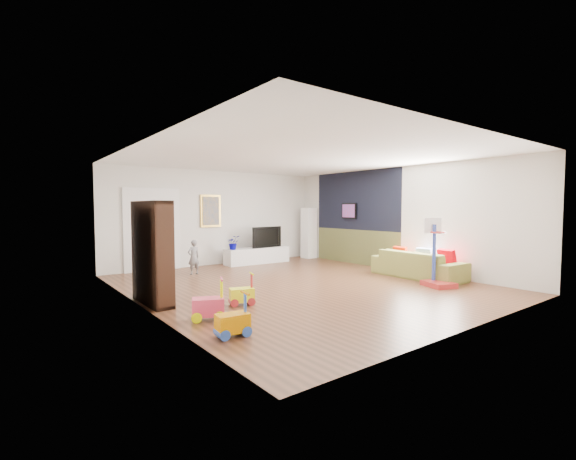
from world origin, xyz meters
TOP-DOWN VIEW (x-y plane):
  - floor at (0.00, 0.00)m, footprint 6.50×7.50m
  - ceiling at (0.00, 0.00)m, footprint 6.50×7.50m
  - wall_back at (0.00, 3.75)m, footprint 6.50×0.00m
  - wall_front at (0.00, -3.75)m, footprint 6.50×0.00m
  - wall_left at (-3.25, 0.00)m, footprint 0.00×7.50m
  - wall_right at (3.25, 0.00)m, footprint 0.00×7.50m
  - navy_accent at (3.23, 1.40)m, footprint 0.01×3.20m
  - olive_wainscot at (3.23, 1.40)m, footprint 0.01×3.20m
  - doorway at (-1.90, 3.71)m, footprint 1.45×0.06m
  - painting_back at (-0.25, 3.71)m, footprint 0.62×0.06m
  - artwork_right at (3.17, 1.60)m, footprint 0.04×0.56m
  - media_console at (0.99, 3.21)m, footprint 1.99×0.55m
  - tall_cabinet at (3.00, 3.22)m, footprint 0.40×0.40m
  - bookshelf at (-3.03, 0.25)m, footprint 0.35×1.21m
  - sofa at (2.73, -1.04)m, footprint 0.94×2.20m
  - basketball_hoop at (2.16, -1.94)m, footprint 0.66×0.73m
  - ride_on_yellow at (-1.87, -0.76)m, footprint 0.46×0.36m
  - ride_on_orange at (-2.77, -2.08)m, footprint 0.44×0.30m
  - ride_on_pink at (-2.70, -1.23)m, footprint 0.53×0.45m
  - child at (-1.29, 2.53)m, footprint 0.34×0.25m
  - tv at (1.26, 3.20)m, footprint 1.08×0.26m
  - vase_plant at (0.18, 3.18)m, footprint 0.43×0.40m
  - pillow_left at (2.93, -1.66)m, footprint 0.18×0.43m
  - pillow_center at (2.98, -1.07)m, footprint 0.12×0.38m
  - pillow_right at (2.90, -0.43)m, footprint 0.11×0.35m

SIDE VIEW (x-z plane):
  - floor at x=0.00m, z-range 0.00..0.00m
  - media_console at x=0.99m, z-range 0.00..0.46m
  - ride_on_yellow at x=-1.87m, z-range 0.00..0.53m
  - ride_on_orange at x=-2.77m, z-range 0.00..0.55m
  - ride_on_pink at x=-2.70m, z-range 0.00..0.61m
  - sofa at x=2.73m, z-range 0.00..0.63m
  - child at x=-1.29m, z-range 0.00..0.85m
  - pillow_left at x=2.93m, z-range 0.29..0.71m
  - pillow_center at x=2.98m, z-range 0.31..0.69m
  - pillow_right at x=2.90m, z-range 0.32..0.67m
  - olive_wainscot at x=3.23m, z-range 0.00..1.00m
  - vase_plant at x=0.18m, z-range 0.46..0.86m
  - basketball_hoop at x=2.16m, z-range 0.00..1.44m
  - tv at x=1.26m, z-range 0.46..1.08m
  - tall_cabinet at x=3.00m, z-range 0.00..1.63m
  - bookshelf at x=-3.03m, z-range 0.00..1.75m
  - doorway at x=-1.90m, z-range 0.00..2.10m
  - wall_back at x=0.00m, z-range 0.00..2.70m
  - wall_front at x=0.00m, z-range 0.00..2.70m
  - wall_left at x=-3.25m, z-range 0.00..2.70m
  - wall_right at x=3.25m, z-range 0.00..2.70m
  - artwork_right at x=3.17m, z-range 1.32..1.78m
  - painting_back at x=-0.25m, z-range 1.09..2.01m
  - navy_accent at x=3.23m, z-range 1.00..2.70m
  - ceiling at x=0.00m, z-range 2.70..2.70m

